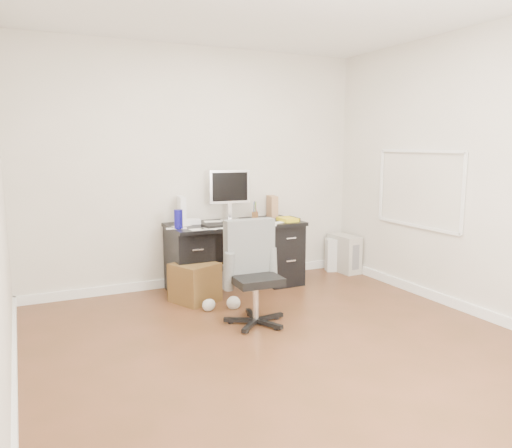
{
  "coord_description": "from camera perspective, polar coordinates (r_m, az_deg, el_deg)",
  "views": [
    {
      "loc": [
        -1.88,
        -3.44,
        1.63
      ],
      "look_at": [
        0.35,
        1.2,
        0.8
      ],
      "focal_mm": 35.0,
      "sensor_mm": 36.0,
      "label": 1
    }
  ],
  "objects": [
    {
      "name": "pen_cup",
      "position": [
        5.8,
        -0.12,
        1.55
      ],
      "size": [
        0.12,
        0.12,
        0.22
      ],
      "primitive_type": null,
      "rotation": [
        0.0,
        0.0,
        -0.43
      ],
      "color": "brown",
      "rests_on": "desk"
    },
    {
      "name": "wicker_basket",
      "position": [
        5.25,
        -6.99,
        -6.63
      ],
      "size": [
        0.53,
        0.53,
        0.4
      ],
      "primitive_type": "cube",
      "rotation": [
        0.0,
        0.0,
        0.41
      ],
      "color": "#533B18",
      "rests_on": "ground"
    },
    {
      "name": "ground",
      "position": [
        4.24,
        2.88,
        -13.39
      ],
      "size": [
        4.0,
        4.0,
        0.0
      ],
      "primitive_type": "plane",
      "color": "#4C3018",
      "rests_on": "ground"
    },
    {
      "name": "loose_papers",
      "position": [
        5.48,
        -4.12,
        -0.04
      ],
      "size": [
        1.1,
        0.6,
        0.0
      ],
      "primitive_type": null,
      "color": "silver",
      "rests_on": "desk"
    },
    {
      "name": "desk_printer",
      "position": [
        5.79,
        -5.19,
        -6.12
      ],
      "size": [
        0.42,
        0.38,
        0.21
      ],
      "primitive_type": "cube",
      "rotation": [
        0.0,
        0.0,
        -0.29
      ],
      "color": "slate",
      "rests_on": "ground"
    },
    {
      "name": "office_chair",
      "position": [
        4.5,
        -0.03,
        -5.7
      ],
      "size": [
        0.56,
        0.56,
        0.95
      ],
      "primitive_type": null,
      "rotation": [
        0.0,
        0.0,
        -0.04
      ],
      "color": "#4E514F",
      "rests_on": "ground"
    },
    {
      "name": "yellow_book",
      "position": [
        5.72,
        3.68,
        0.54
      ],
      "size": [
        0.19,
        0.24,
        0.04
      ],
      "primitive_type": "cube",
      "rotation": [
        0.0,
        0.0,
        0.02
      ],
      "color": "yellow",
      "rests_on": "desk"
    },
    {
      "name": "white_binder",
      "position": [
        5.55,
        -8.5,
        1.56
      ],
      "size": [
        0.15,
        0.28,
        0.3
      ],
      "primitive_type": "cube",
      "rotation": [
        0.0,
        0.0,
        -0.13
      ],
      "color": "white",
      "rests_on": "desk"
    },
    {
      "name": "room_shell",
      "position": [
        3.96,
        3.28,
        9.6
      ],
      "size": [
        4.02,
        4.02,
        2.71
      ],
      "color": "beige",
      "rests_on": "ground"
    },
    {
      "name": "desk",
      "position": [
        5.67,
        -2.39,
        -3.34
      ],
      "size": [
        1.5,
        0.7,
        0.75
      ],
      "color": "black",
      "rests_on": "ground"
    },
    {
      "name": "lcd_monitor",
      "position": [
        5.72,
        -3.05,
        3.34
      ],
      "size": [
        0.5,
        0.32,
        0.59
      ],
      "primitive_type": null,
      "rotation": [
        0.0,
        0.0,
        -0.1
      ],
      "color": "silver",
      "rests_on": "desk"
    },
    {
      "name": "keyboard",
      "position": [
        5.39,
        -3.51,
        -0.05
      ],
      "size": [
        0.52,
        0.23,
        0.03
      ],
      "primitive_type": "cube",
      "rotation": [
        0.0,
        0.0,
        0.13
      ],
      "color": "black",
      "rests_on": "desk"
    },
    {
      "name": "pc_tower",
      "position": [
        6.51,
        10.02,
        -3.32
      ],
      "size": [
        0.23,
        0.48,
        0.47
      ],
      "primitive_type": "cube",
      "rotation": [
        0.0,
        0.0,
        0.04
      ],
      "color": "#BBB7A9",
      "rests_on": "ground"
    },
    {
      "name": "travel_mug",
      "position": [
        5.25,
        -8.86,
        0.56
      ],
      "size": [
        0.12,
        0.12,
        0.2
      ],
      "primitive_type": "cylinder",
      "rotation": [
        0.0,
        0.0,
        0.36
      ],
      "color": "#1A169C",
      "rests_on": "desk"
    },
    {
      "name": "magazine_file",
      "position": [
        6.01,
        1.87,
        2.01
      ],
      "size": [
        0.15,
        0.24,
        0.26
      ],
      "primitive_type": "cube",
      "rotation": [
        0.0,
        0.0,
        -0.18
      ],
      "color": "#916746",
      "rests_on": "desk"
    },
    {
      "name": "shopping_bag",
      "position": [
        6.53,
        9.34,
        -3.49
      ],
      "size": [
        0.36,
        0.31,
        0.42
      ],
      "primitive_type": "cube",
      "rotation": [
        0.0,
        0.0,
        -0.34
      ],
      "color": "silver",
      "rests_on": "ground"
    },
    {
      "name": "computer_mouse",
      "position": [
        5.69,
        1.25,
        0.56
      ],
      "size": [
        0.07,
        0.07,
        0.05
      ],
      "primitive_type": "sphere",
      "rotation": [
        0.0,
        0.0,
        -0.42
      ],
      "color": "silver",
      "rests_on": "desk"
    },
    {
      "name": "paper_remote",
      "position": [
        5.46,
        0.88,
        0.05
      ],
      "size": [
        0.36,
        0.34,
        0.02
      ],
      "primitive_type": null,
      "rotation": [
        0.0,
        0.0,
        -0.53
      ],
      "color": "silver",
      "rests_on": "desk"
    }
  ]
}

